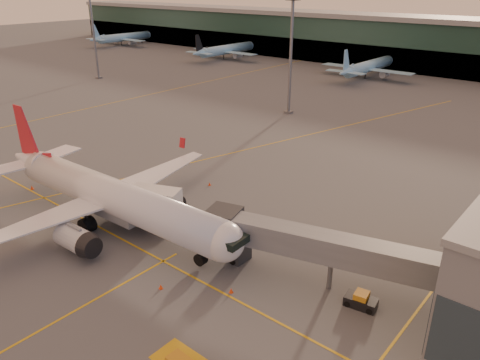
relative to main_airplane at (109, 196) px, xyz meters
The scene contains 14 objects.
ground 9.80m from the main_airplane, 45.33° to the right, with size 600.00×600.00×0.00m, color #4C4F54.
taxi_markings 38.42m from the main_airplane, 91.63° to the left, with size 100.12×173.00×0.01m.
terminal 135.71m from the main_airplane, 87.36° to the left, with size 400.00×20.00×17.60m.
mast_west_far 101.16m from the main_airplane, 146.38° to the left, with size 2.40×2.40×25.60m.
mast_west_near 62.18m from the main_airplane, 102.98° to the left, with size 2.40×2.40×25.60m.
distant_aircraft_row 112.74m from the main_airplane, 97.53° to the left, with size 290.00×34.00×13.00m.
main_airplane is the anchor object (origin of this frame).
jet_bridge 30.19m from the main_airplane, 12.95° to the left, with size 28.38×10.53×6.20m.
catering_truck 5.89m from the main_airplane, 42.86° to the left, with size 7.00×5.05×4.99m.
pushback_tug 32.44m from the main_airplane, 10.10° to the left, with size 3.25×2.08×1.56m.
cone_nose 21.16m from the main_airplane, ahead, with size 0.41×0.41×0.52m.
cone_tail 19.01m from the main_airplane, behind, with size 0.48×0.48×0.61m.
cone_wing_left 17.73m from the main_airplane, 87.24° to the left, with size 0.39×0.39×0.50m.
cone_fwd 16.13m from the main_airplane, 18.05° to the right, with size 0.40×0.40×0.51m.
Camera 1 is at (40.08, -23.53, 29.03)m, focal length 35.00 mm.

